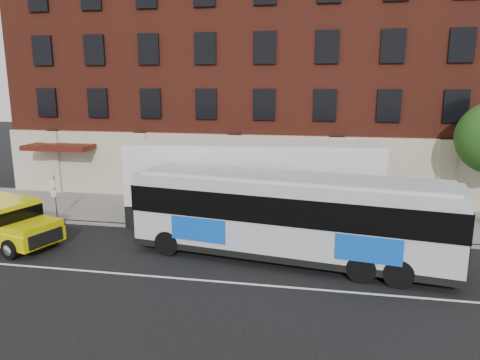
% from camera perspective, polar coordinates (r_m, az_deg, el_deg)
% --- Properties ---
extents(ground, '(120.00, 120.00, 0.00)m').
position_cam_1_polar(ground, '(17.20, -8.51, -12.82)').
color(ground, black).
rests_on(ground, ground).
extents(sidewalk, '(60.00, 6.00, 0.15)m').
position_cam_1_polar(sidewalk, '(25.30, -1.90, -4.21)').
color(sidewalk, gray).
rests_on(sidewalk, ground).
extents(kerb, '(60.00, 0.25, 0.15)m').
position_cam_1_polar(kerb, '(22.52, -3.55, -6.34)').
color(kerb, gray).
rests_on(kerb, ground).
extents(lane_line, '(60.00, 0.12, 0.01)m').
position_cam_1_polar(lane_line, '(17.63, -7.98, -12.13)').
color(lane_line, silver).
rests_on(lane_line, ground).
extents(building, '(30.00, 12.10, 15.00)m').
position_cam_1_polar(building, '(32.04, 1.11, 12.87)').
color(building, '#602316').
rests_on(building, sidewalk).
extents(sign_pole, '(0.30, 0.20, 2.50)m').
position_cam_1_polar(sign_pole, '(25.63, -22.29, -1.75)').
color(sign_pole, slate).
rests_on(sign_pole, ground).
extents(city_bus, '(13.36, 4.81, 3.58)m').
position_cam_1_polar(city_bus, '(18.61, 6.27, -4.27)').
color(city_bus, silver).
rests_on(city_bus, ground).
extents(yellow_suv, '(5.58, 3.56, 2.07)m').
position_cam_1_polar(yellow_suv, '(23.17, -27.74, -4.35)').
color(yellow_suv, '#E4DE05').
rests_on(yellow_suv, ground).
extents(shipping_container, '(12.92, 3.89, 4.24)m').
position_cam_1_polar(shipping_container, '(23.14, 1.65, -0.61)').
color(shipping_container, black).
rests_on(shipping_container, ground).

